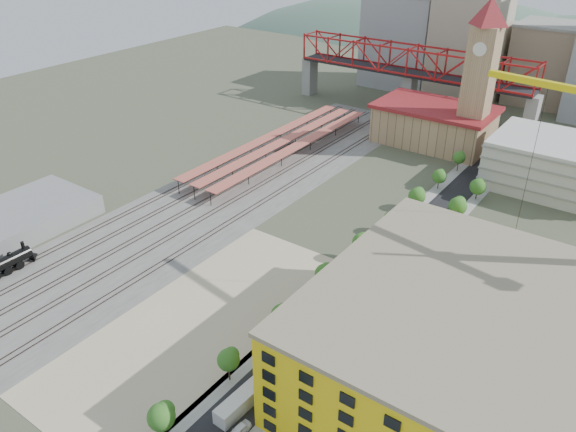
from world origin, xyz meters
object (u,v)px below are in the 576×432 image
Objects in this scene: site_trailer_a at (241,402)px; site_trailer_d at (350,294)px; clock_tower at (481,65)px; site_trailer_c at (334,310)px; construction_building at (460,346)px; site_trailer_b at (301,343)px.

site_trailer_d is at bearing 92.68° from site_trailer_a.
clock_tower is 5.08× the size of site_trailer_c.
construction_building is 29.40m from site_trailer_d.
clock_tower is 99.25m from site_trailer_c.
site_trailer_c reaches higher than site_trailer_b.
clock_tower is at bearing 96.39° from site_trailer_a.
clock_tower is at bearing 108.78° from construction_building.
site_trailer_b is (8.00, -106.48, -27.39)m from clock_tower.
construction_building is 27.65m from site_trailer_c.
site_trailer_a is at bearing -137.86° from construction_building.
clock_tower reaches higher than construction_building.
site_trailer_b is 17.66m from site_trailer_d.
site_trailer_c is (-26.00, 4.91, -8.01)m from construction_building.
site_trailer_a is 0.98× the size of site_trailer_d.
site_trailer_b is at bearing 92.68° from site_trailer_a.
site_trailer_a is 34.70m from site_trailer_d.
site_trailer_d is at bearing 107.09° from site_trailer_c.
construction_building is at bearing -71.22° from clock_tower.
construction_building is 4.98× the size of site_trailer_a.
clock_tower is at bearing 108.50° from site_trailer_b.
construction_building is at bearing -40.58° from site_trailer_d.
site_trailer_d is (0.00, 6.26, 0.02)m from site_trailer_c.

